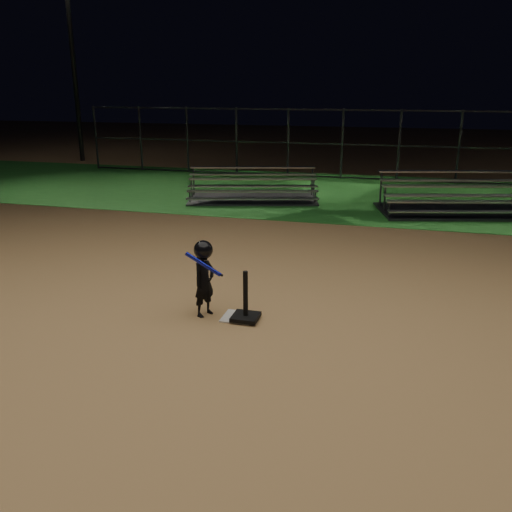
{
  "coord_description": "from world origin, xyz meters",
  "views": [
    {
      "loc": [
        2.15,
        -6.97,
        3.25
      ],
      "look_at": [
        0.0,
        1.0,
        0.65
      ],
      "focal_mm": 37.89,
      "sensor_mm": 36.0,
      "label": 1
    }
  ],
  "objects": [
    {
      "name": "bleacher_left",
      "position": [
        -2.07,
        8.31,
        0.19
      ],
      "size": [
        4.12,
        2.74,
        0.92
      ],
      "rotation": [
        0.0,
        0.0,
        0.26
      ],
      "color": "#A8A8AD",
      "rests_on": "ground"
    },
    {
      "name": "grass_strip",
      "position": [
        0.0,
        10.0,
        0.01
      ],
      "size": [
        60.0,
        8.0,
        0.01
      ],
      "primitive_type": "cube",
      "color": "#1F6020",
      "rests_on": "ground"
    },
    {
      "name": "batting_tee",
      "position": [
        0.13,
        -0.06,
        0.15
      ],
      "size": [
        0.38,
        0.38,
        0.73
      ],
      "color": "black",
      "rests_on": "home_plate"
    },
    {
      "name": "light_pole_left",
      "position": [
        -12.0,
        14.94,
        4.95
      ],
      "size": [
        0.9,
        0.53,
        8.3
      ],
      "color": "#2D2D30",
      "rests_on": "ground"
    },
    {
      "name": "bleacher_right",
      "position": [
        3.77,
        8.13,
        0.22
      ],
      "size": [
        4.65,
        3.06,
        1.05
      ],
      "rotation": [
        0.0,
        0.0,
        0.25
      ],
      "color": "#B6B6BB",
      "rests_on": "ground"
    },
    {
      "name": "child_batter",
      "position": [
        -0.51,
        -0.02,
        0.61
      ],
      "size": [
        0.5,
        0.48,
        1.15
      ],
      "rotation": [
        0.0,
        0.0,
        1.14
      ],
      "color": "black",
      "rests_on": "ground"
    },
    {
      "name": "ground",
      "position": [
        0.0,
        0.0,
        0.0
      ],
      "size": [
        80.0,
        80.0,
        0.0
      ],
      "primitive_type": "plane",
      "color": "#B0844F",
      "rests_on": "ground"
    },
    {
      "name": "backstop_fence",
      "position": [
        0.0,
        13.0,
        1.25
      ],
      "size": [
        20.08,
        0.08,
        2.5
      ],
      "color": "#38383D",
      "rests_on": "ground"
    },
    {
      "name": "home_plate",
      "position": [
        0.0,
        0.0,
        0.01
      ],
      "size": [
        0.45,
        0.45,
        0.02
      ],
      "primitive_type": "cube",
      "color": "beige",
      "rests_on": "ground"
    }
  ]
}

